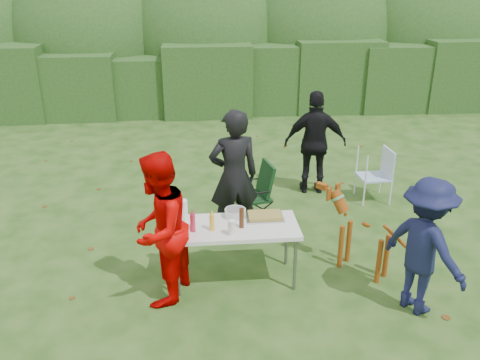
{
  "coord_description": "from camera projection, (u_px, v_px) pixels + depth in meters",
  "views": [
    {
      "loc": [
        -0.36,
        -5.14,
        3.54
      ],
      "look_at": [
        0.2,
        0.9,
        1.0
      ],
      "focal_mm": 38.0,
      "sensor_mm": 36.0,
      "label": 1
    }
  ],
  "objects": [
    {
      "name": "focaccia_bread",
      "position": [
        265.0,
        215.0,
        6.13
      ],
      "size": [
        0.4,
        0.26,
        0.04
      ],
      "primitive_type": "cube",
      "color": "olive",
      "rests_on": "food_tray"
    },
    {
      "name": "dog",
      "position": [
        365.0,
        236.0,
        6.22
      ],
      "size": [
        1.03,
        1.07,
        1.0
      ],
      "primitive_type": null,
      "rotation": [
        0.0,
        0.0,
        2.31
      ],
      "color": "brown",
      "rests_on": "ground"
    },
    {
      "name": "person_cook",
      "position": [
        234.0,
        176.0,
        6.86
      ],
      "size": [
        0.75,
        0.56,
        1.87
      ],
      "primitive_type": "imported",
      "rotation": [
        0.0,
        0.0,
        3.31
      ],
      "color": "black",
      "rests_on": "ground"
    },
    {
      "name": "cup_stack",
      "position": [
        232.0,
        228.0,
        5.72
      ],
      "size": [
        0.08,
        0.08,
        0.18
      ],
      "primitive_type": "cylinder",
      "color": "white",
      "rests_on": "folding_table"
    },
    {
      "name": "hedge_row",
      "position": [
        207.0,
        80.0,
        13.14
      ],
      "size": [
        22.0,
        1.4,
        1.7
      ],
      "primitive_type": "cube",
      "color": "#23471C",
      "rests_on": "ground"
    },
    {
      "name": "mustard_bottle",
      "position": [
        212.0,
        222.0,
        5.82
      ],
      "size": [
        0.06,
        0.06,
        0.2
      ],
      "primitive_type": "cylinder",
      "color": "yellow",
      "rests_on": "folding_table"
    },
    {
      "name": "camping_chair",
      "position": [
        252.0,
        193.0,
        7.49
      ],
      "size": [
        0.68,
        0.68,
        0.92
      ],
      "primitive_type": null,
      "rotation": [
        0.0,
        0.0,
        3.34
      ],
      "color": "#123416",
      "rests_on": "ground"
    },
    {
      "name": "shrub_backdrop",
      "position": [
        205.0,
        42.0,
        14.31
      ],
      "size": [
        20.0,
        2.6,
        3.2
      ],
      "primitive_type": "ellipsoid",
      "color": "#3D6628",
      "rests_on": "ground"
    },
    {
      "name": "person_red_jacket",
      "position": [
        159.0,
        230.0,
        5.57
      ],
      "size": [
        0.92,
        1.04,
        1.77
      ],
      "primitive_type": "imported",
      "rotation": [
        0.0,
        0.0,
        -1.92
      ],
      "color": "#CC0100",
      "rests_on": "ground"
    },
    {
      "name": "person_black_puffy",
      "position": [
        315.0,
        143.0,
        8.37
      ],
      "size": [
        1.06,
        0.54,
        1.74
      ],
      "primitive_type": "imported",
      "rotation": [
        0.0,
        0.0,
        3.02
      ],
      "color": "black",
      "rests_on": "ground"
    },
    {
      "name": "paper_towel_roll",
      "position": [
        183.0,
        210.0,
        6.04
      ],
      "size": [
        0.12,
        0.12,
        0.26
      ],
      "primitive_type": "cylinder",
      "color": "white",
      "rests_on": "folding_table"
    },
    {
      "name": "child",
      "position": [
        425.0,
        247.0,
        5.43
      ],
      "size": [
        1.0,
        1.17,
        1.57
      ],
      "primitive_type": "imported",
      "rotation": [
        0.0,
        0.0,
        2.07
      ],
      "color": "#13173D",
      "rests_on": "ground"
    },
    {
      "name": "plate_stack",
      "position": [
        181.0,
        227.0,
        5.87
      ],
      "size": [
        0.24,
        0.24,
        0.05
      ],
      "primitive_type": "cylinder",
      "color": "white",
      "rests_on": "folding_table"
    },
    {
      "name": "ground",
      "position": [
        230.0,
        286.0,
        6.12
      ],
      "size": [
        80.0,
        80.0,
        0.0
      ],
      "primitive_type": "plane",
      "color": "#1E4211"
    },
    {
      "name": "beer_bottle",
      "position": [
        242.0,
        218.0,
        5.88
      ],
      "size": [
        0.06,
        0.06,
        0.24
      ],
      "primitive_type": "cylinder",
      "color": "#47230F",
      "rests_on": "folding_table"
    },
    {
      "name": "lawn_chair",
      "position": [
        374.0,
        175.0,
        8.24
      ],
      "size": [
        0.54,
        0.54,
        0.87
      ],
      "primitive_type": null,
      "rotation": [
        0.0,
        0.0,
        3.2
      ],
      "color": "#4E82C1",
      "rests_on": "ground"
    },
    {
      "name": "folding_table",
      "position": [
        235.0,
        230.0,
        5.98
      ],
      "size": [
        1.5,
        0.7,
        0.74
      ],
      "color": "silver",
      "rests_on": "ground"
    },
    {
      "name": "pasta_bowl",
      "position": [
        235.0,
        213.0,
        6.16
      ],
      "size": [
        0.26,
        0.26,
        0.1
      ],
      "primitive_type": "cylinder",
      "color": "silver",
      "rests_on": "folding_table"
    },
    {
      "name": "food_tray",
      "position": [
        265.0,
        217.0,
        6.14
      ],
      "size": [
        0.45,
        0.3,
        0.02
      ],
      "primitive_type": "cube",
      "color": "#B7B7BA",
      "rests_on": "folding_table"
    },
    {
      "name": "ketchup_bottle",
      "position": [
        193.0,
        223.0,
        5.79
      ],
      "size": [
        0.06,
        0.06,
        0.22
      ],
      "primitive_type": "cylinder",
      "color": "#B9233F",
      "rests_on": "folding_table"
    }
  ]
}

